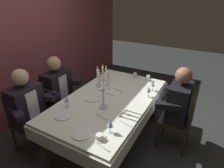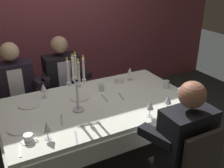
# 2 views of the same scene
# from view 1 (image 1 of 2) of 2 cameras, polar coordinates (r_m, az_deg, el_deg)

# --- Properties ---
(ground_plane) EXTENTS (12.00, 12.00, 0.00)m
(ground_plane) POSITION_cam_1_polar(r_m,az_deg,el_deg) (3.10, -0.81, -16.20)
(ground_plane) COLOR #2F3231
(back_wall) EXTENTS (6.00, 0.12, 2.70)m
(back_wall) POSITION_cam_1_polar(r_m,az_deg,el_deg) (3.52, -25.63, 11.51)
(back_wall) COLOR #893E49
(back_wall) RESTS_ON ground_plane
(dining_table) EXTENTS (1.94, 1.14, 0.74)m
(dining_table) POSITION_cam_1_polar(r_m,az_deg,el_deg) (2.72, -0.89, -6.47)
(dining_table) COLOR white
(dining_table) RESTS_ON ground_plane
(candelabra) EXTENTS (0.19, 0.19, 0.59)m
(candelabra) POSITION_cam_1_polar(r_m,az_deg,el_deg) (2.32, -2.67, -1.27)
(candelabra) COLOR silver
(candelabra) RESTS_ON dining_table
(dinner_plate_0) EXTENTS (0.22, 0.22, 0.01)m
(dinner_plate_0) POSITION_cam_1_polar(r_m,az_deg,el_deg) (2.38, -14.51, -9.12)
(dinner_plate_0) COLOR white
(dinner_plate_0) RESTS_ON dining_table
(dinner_plate_1) EXTENTS (0.22, 0.22, 0.01)m
(dinner_plate_1) POSITION_cam_1_polar(r_m,az_deg,el_deg) (2.66, -5.89, -4.32)
(dinner_plate_1) COLOR white
(dinner_plate_1) RESTS_ON dining_table
(dinner_plate_2) EXTENTS (0.21, 0.21, 0.01)m
(dinner_plate_2) POSITION_cam_1_polar(r_m,az_deg,el_deg) (2.07, -9.13, -14.63)
(dinner_plate_2) COLOR white
(dinner_plate_2) RESTS_ON dining_table
(wine_glass_0) EXTENTS (0.07, 0.07, 0.16)m
(wine_glass_0) POSITION_cam_1_polar(r_m,az_deg,el_deg) (2.88, 12.17, 0.12)
(wine_glass_0) COLOR silver
(wine_glass_0) RESTS_ON dining_table
(wine_glass_1) EXTENTS (0.07, 0.07, 0.16)m
(wine_glass_1) POSITION_cam_1_polar(r_m,az_deg,el_deg) (2.00, -0.59, -11.85)
(wine_glass_1) COLOR silver
(wine_glass_1) RESTS_ON dining_table
(wine_glass_2) EXTENTS (0.07, 0.07, 0.16)m
(wine_glass_2) POSITION_cam_1_polar(r_m,az_deg,el_deg) (3.22, -1.06, 3.59)
(wine_glass_2) COLOR silver
(wine_glass_2) RESTS_ON dining_table
(wine_glass_3) EXTENTS (0.07, 0.07, 0.16)m
(wine_glass_3) POSITION_cam_1_polar(r_m,az_deg,el_deg) (2.48, -13.52, -4.52)
(wine_glass_3) COLOR silver
(wine_glass_3) RESTS_ON dining_table
(wine_glass_4) EXTENTS (0.07, 0.07, 0.16)m
(wine_glass_4) POSITION_cam_1_polar(r_m,az_deg,el_deg) (2.69, 10.98, -1.64)
(wine_glass_4) COLOR silver
(wine_glass_4) RESTS_ON dining_table
(water_tumbler_0) EXTENTS (0.07, 0.07, 0.09)m
(water_tumbler_0) POSITION_cam_1_polar(r_m,az_deg,el_deg) (3.30, 6.94, 2.61)
(water_tumbler_0) COLOR silver
(water_tumbler_0) RESTS_ON dining_table
(water_tumbler_1) EXTENTS (0.06, 0.06, 0.09)m
(water_tumbler_1) POSITION_cam_1_polar(r_m,az_deg,el_deg) (3.22, 10.85, 1.78)
(water_tumbler_1) COLOR silver
(water_tumbler_1) RESTS_ON dining_table
(water_tumbler_2) EXTENTS (0.06, 0.06, 0.08)m
(water_tumbler_2) POSITION_cam_1_polar(r_m,az_deg,el_deg) (2.86, -3.55, -1.07)
(water_tumbler_2) COLOR silver
(water_tumbler_2) RESTS_ON dining_table
(coffee_cup_0) EXTENTS (0.13, 0.12, 0.06)m
(coffee_cup_0) POSITION_cam_1_polar(r_m,az_deg,el_deg) (1.98, -3.79, -15.69)
(coffee_cup_0) COLOR white
(coffee_cup_0) RESTS_ON dining_table
(coffee_cup_1) EXTENTS (0.13, 0.12, 0.06)m
(coffee_cup_1) POSITION_cam_1_polar(r_m,az_deg,el_deg) (3.13, -2.45, 1.09)
(coffee_cup_1) COLOR white
(coffee_cup_1) RESTS_ON dining_table
(fork_0) EXTENTS (0.05, 0.17, 0.01)m
(fork_0) POSITION_cam_1_polar(r_m,az_deg,el_deg) (1.91, -2.79, -18.50)
(fork_0) COLOR #B7B7BC
(fork_0) RESTS_ON dining_table
(fork_1) EXTENTS (0.05, 0.17, 0.01)m
(fork_1) POSITION_cam_1_polar(r_m,az_deg,el_deg) (2.87, 1.84, -1.88)
(fork_1) COLOR #B7B7BC
(fork_1) RESTS_ON dining_table
(knife_2) EXTENTS (0.07, 0.19, 0.01)m
(knife_2) POSITION_cam_1_polar(r_m,az_deg,el_deg) (2.18, 4.41, -12.04)
(knife_2) COLOR #B7B7BC
(knife_2) RESTS_ON dining_table
(spoon_3) EXTENTS (0.06, 0.17, 0.01)m
(spoon_3) POSITION_cam_1_polar(r_m,az_deg,el_deg) (2.29, -3.21, -9.93)
(spoon_3) COLOR #B7B7BC
(spoon_3) RESTS_ON dining_table
(spoon_4) EXTENTS (0.04, 0.17, 0.01)m
(spoon_4) POSITION_cam_1_polar(r_m,az_deg,el_deg) (2.76, -0.96, -3.01)
(spoon_4) COLOR #B7B7BC
(spoon_4) RESTS_ON dining_table
(spoon_5) EXTENTS (0.17, 0.04, 0.01)m
(spoon_5) POSITION_cam_1_polar(r_m,az_deg,el_deg) (2.34, 2.98, -9.05)
(spoon_5) COLOR #B7B7BC
(spoon_5) RESTS_ON dining_table
(seated_diner_0) EXTENTS (0.63, 0.48, 1.24)m
(seated_diner_0) POSITION_cam_1_polar(r_m,az_deg,el_deg) (2.77, -24.49, -5.67)
(seated_diner_0) COLOR #342821
(seated_diner_0) RESTS_ON ground_plane
(seated_diner_1) EXTENTS (0.63, 0.48, 1.24)m
(seated_diner_1) POSITION_cam_1_polar(r_m,az_deg,el_deg) (3.09, -16.29, -1.00)
(seated_diner_1) COLOR #342821
(seated_diner_1) RESTS_ON ground_plane
(seated_diner_2) EXTENTS (0.63, 0.48, 1.24)m
(seated_diner_2) POSITION_cam_1_polar(r_m,az_deg,el_deg) (2.73, 19.64, -5.25)
(seated_diner_2) COLOR #342821
(seated_diner_2) RESTS_ON ground_plane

